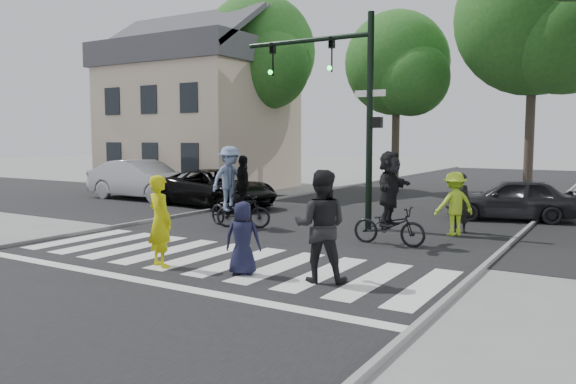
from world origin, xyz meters
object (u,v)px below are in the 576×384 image
pedestrian_woman (160,221)px  car_suv (216,188)px  traffic_signal (342,91)px  cyclist_right (389,203)px  pedestrian_adult (321,226)px  car_silver (142,180)px  car_grey (511,199)px  pedestrian_child (243,238)px  cyclist_mid (243,198)px  cyclist_left (230,192)px

pedestrian_woman → car_suv: bearing=-40.3°
traffic_signal → pedestrian_woman: bearing=-98.2°
cyclist_right → pedestrian_adult: bearing=-87.0°
car_silver → car_grey: size_ratio=1.26×
pedestrian_child → car_suv: (-6.96, 7.92, -0.00)m
pedestrian_child → car_grey: pedestrian_child is taller
pedestrian_child → car_grey: 10.53m
pedestrian_adult → cyclist_mid: cyclist_mid is taller
pedestrian_woman → car_silver: (-9.35, 8.61, -0.10)m
cyclist_left → cyclist_mid: (0.37, 0.12, -0.16)m
cyclist_mid → cyclist_right: bearing=-3.3°
cyclist_right → car_suv: cyclist_right is taller
car_suv → pedestrian_woman: bearing=-137.9°
pedestrian_woman → car_suv: size_ratio=0.37×
pedestrian_woman → car_suv: (-5.15, 8.24, -0.22)m
cyclist_right → car_suv: 9.04m
cyclist_left → car_suv: size_ratio=0.46×
pedestrian_child → pedestrian_woman: bearing=-13.5°
cyclist_left → car_suv: cyclist_left is taller
car_suv → car_grey: car_suv is taller
cyclist_right → car_grey: bearing=73.1°
cyclist_left → car_grey: 8.79m
car_suv → car_grey: size_ratio=1.27×
pedestrian_woman → pedestrian_child: (1.81, 0.32, -0.22)m
traffic_signal → cyclist_left: (-2.72, -1.69, -2.89)m
traffic_signal → cyclist_right: traffic_signal is taller
pedestrian_woman → cyclist_mid: cyclist_mid is taller
car_suv → car_silver: (-4.20, 0.37, 0.12)m
traffic_signal → cyclist_right: 4.05m
pedestrian_woman → pedestrian_adult: size_ratio=0.91×
cyclist_mid → car_silver: size_ratio=0.42×
pedestrian_adult → cyclist_right: bearing=-107.8°
pedestrian_adult → cyclist_mid: size_ratio=0.97×
traffic_signal → cyclist_mid: bearing=-146.3°
car_grey → car_silver: bearing=-97.9°
car_grey → traffic_signal: bearing=-59.5°
cyclist_mid → car_silver: bearing=154.3°
pedestrian_child → car_suv: size_ratio=0.28×
cyclist_left → car_grey: bearing=40.6°
pedestrian_child → pedestrian_adult: (1.49, 0.32, 0.31)m
traffic_signal → car_silver: (-10.28, 2.24, -3.08)m
cyclist_left → cyclist_mid: bearing=17.8°
car_silver → cyclist_left: bearing=-116.8°
traffic_signal → cyclist_mid: 4.16m
car_silver → pedestrian_child: bearing=-126.0°
traffic_signal → car_silver: 10.96m
cyclist_left → car_silver: size_ratio=0.47×
pedestrian_woman → cyclist_left: cyclist_left is taller
cyclist_mid → car_grey: cyclist_mid is taller
cyclist_left → traffic_signal: bearing=31.8°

